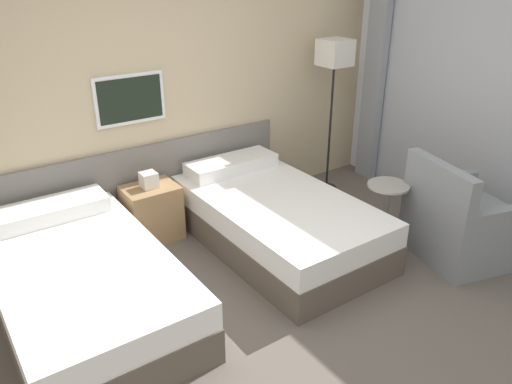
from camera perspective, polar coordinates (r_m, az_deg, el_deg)
ground_plane at (r=3.80m, az=4.62°, el=-14.07°), size 16.00×16.00×0.00m
wall_headboard at (r=4.75m, az=-10.61°, el=11.29°), size 10.00×0.10×2.70m
bed_near_door at (r=3.89m, az=-19.10°, el=-9.99°), size 1.14×1.99×0.61m
bed_near_window at (r=4.54m, az=2.28°, el=-3.16°), size 1.14×1.99×0.61m
nightstand at (r=4.72m, az=-11.80°, el=-2.22°), size 0.48×0.38×0.66m
floor_lamp at (r=5.37m, az=8.96°, el=14.54°), size 0.29×0.29×1.66m
side_table at (r=4.62m, az=14.67°, el=-1.32°), size 0.37×0.37×0.59m
armchair at (r=4.70m, az=22.49°, el=-3.57°), size 0.99×0.99×0.91m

